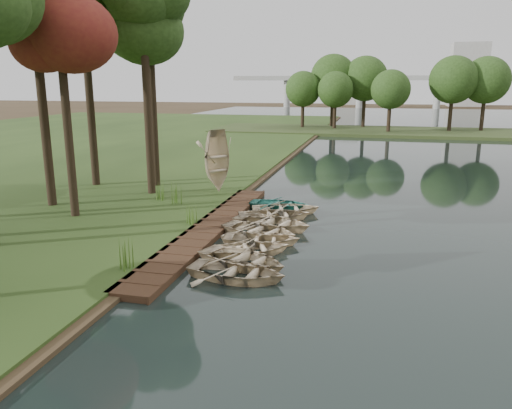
% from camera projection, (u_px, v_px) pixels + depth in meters
% --- Properties ---
extents(ground, '(300.00, 300.00, 0.00)m').
position_uv_depth(ground, '(243.00, 234.00, 22.85)').
color(ground, '#3D2F1D').
extents(boardwalk, '(1.60, 16.00, 0.30)m').
position_uv_depth(boardwalk, '(209.00, 229.00, 23.19)').
color(boardwalk, '#382315').
rests_on(boardwalk, ground).
extents(peninsula, '(50.00, 14.00, 0.45)m').
position_uv_depth(peninsula, '(396.00, 132.00, 68.10)').
color(peninsula, '#33421D').
rests_on(peninsula, ground).
extents(far_trees, '(45.60, 5.60, 8.80)m').
position_uv_depth(far_trees, '(373.00, 85.00, 67.40)').
color(far_trees, black).
rests_on(far_trees, peninsula).
extents(bridge, '(95.90, 4.00, 8.60)m').
position_uv_depth(bridge, '(408.00, 81.00, 131.48)').
color(bridge, '#A5A5A0').
rests_on(bridge, ground).
extents(building_a, '(10.00, 8.00, 18.00)m').
position_uv_depth(building_a, '(468.00, 75.00, 145.78)').
color(building_a, '#A5A5A0').
rests_on(building_a, ground).
extents(building_b, '(8.00, 8.00, 12.00)m').
position_uv_depth(building_b, '(347.00, 85.00, 159.34)').
color(building_b, '#A5A5A0').
rests_on(building_b, ground).
extents(rowboat_0, '(3.78, 2.89, 0.73)m').
position_uv_depth(rowboat_0, '(237.00, 269.00, 17.42)').
color(rowboat_0, beige).
rests_on(rowboat_0, water).
extents(rowboat_1, '(4.29, 3.69, 0.75)m').
position_uv_depth(rowboat_1, '(243.00, 257.00, 18.63)').
color(rowboat_1, beige).
rests_on(rowboat_1, water).
extents(rowboat_2, '(3.74, 3.30, 0.64)m').
position_uv_depth(rowboat_2, '(251.00, 247.00, 19.97)').
color(rowboat_2, beige).
rests_on(rowboat_2, water).
extents(rowboat_3, '(3.55, 2.75, 0.67)m').
position_uv_depth(rowboat_3, '(262.00, 237.00, 21.16)').
color(rowboat_3, beige).
rests_on(rowboat_3, water).
extents(rowboat_4, '(4.30, 3.67, 0.75)m').
position_uv_depth(rowboat_4, '(260.00, 229.00, 22.24)').
color(rowboat_4, beige).
rests_on(rowboat_4, water).
extents(rowboat_5, '(4.36, 3.58, 0.79)m').
position_uv_depth(rowboat_5, '(272.00, 221.00, 23.48)').
color(rowboat_5, beige).
rests_on(rowboat_5, water).
extents(rowboat_6, '(4.28, 3.67, 0.75)m').
position_uv_depth(rowboat_6, '(275.00, 213.00, 24.84)').
color(rowboat_6, beige).
rests_on(rowboat_6, water).
extents(rowboat_7, '(4.15, 3.49, 0.74)m').
position_uv_depth(rowboat_7, '(286.00, 207.00, 26.09)').
color(rowboat_7, beige).
rests_on(rowboat_7, water).
extents(rowboat_8, '(3.35, 2.45, 0.68)m').
position_uv_depth(rowboat_8, '(280.00, 203.00, 27.17)').
color(rowboat_8, teal).
rests_on(rowboat_8, water).
extents(stored_rowboat, '(4.63, 4.30, 0.78)m').
position_uv_depth(stored_rowboat, '(218.00, 185.00, 30.30)').
color(stored_rowboat, beige).
rests_on(stored_rowboat, bank).
extents(tree_2, '(4.03, 4.03, 10.08)m').
position_uv_depth(tree_2, '(60.00, 43.00, 22.99)').
color(tree_2, black).
rests_on(tree_2, bank).
extents(tree_4, '(3.76, 3.76, 12.40)m').
position_uv_depth(tree_4, '(142.00, 7.00, 27.56)').
color(tree_4, black).
rests_on(tree_4, bank).
extents(tree_6, '(4.23, 4.23, 11.80)m').
position_uv_depth(tree_6, '(149.00, 25.00, 30.03)').
color(tree_6, black).
rests_on(tree_6, bank).
extents(reeds_0, '(0.60, 0.60, 1.10)m').
position_uv_depth(reeds_0, '(127.00, 254.00, 17.63)').
color(reeds_0, '#3F661E').
rests_on(reeds_0, bank).
extents(reeds_1, '(0.60, 0.60, 0.87)m').
position_uv_depth(reeds_1, '(190.00, 214.00, 23.43)').
color(reeds_1, '#3F661E').
rests_on(reeds_1, bank).
extents(reeds_2, '(0.60, 0.60, 1.03)m').
position_uv_depth(reeds_2, '(160.00, 191.00, 28.24)').
color(reeds_2, '#3F661E').
rests_on(reeds_2, bank).
extents(reeds_3, '(0.60, 0.60, 1.15)m').
position_uv_depth(reeds_3, '(177.00, 193.00, 27.23)').
color(reeds_3, '#3F661E').
rests_on(reeds_3, bank).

